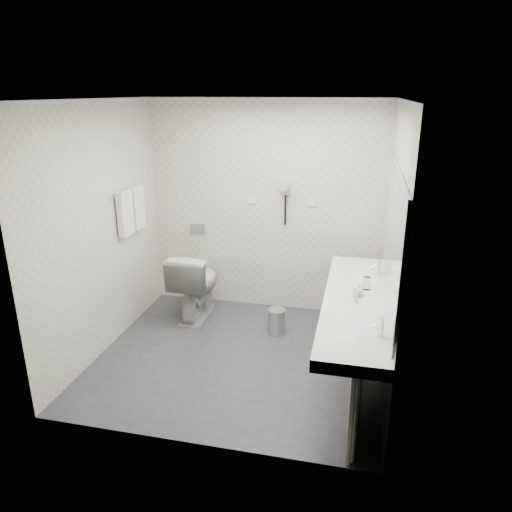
# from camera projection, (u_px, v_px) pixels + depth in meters

# --- Properties ---
(floor) EXTENTS (2.80, 2.80, 0.00)m
(floor) POSITION_uv_depth(u_px,v_px,m) (238.00, 357.00, 4.87)
(floor) COLOR #2E2E34
(floor) RESTS_ON ground
(ceiling) EXTENTS (2.80, 2.80, 0.00)m
(ceiling) POSITION_uv_depth(u_px,v_px,m) (235.00, 99.00, 4.05)
(ceiling) COLOR silver
(ceiling) RESTS_ON wall_back
(wall_back) EXTENTS (2.80, 0.00, 2.80)m
(wall_back) POSITION_uv_depth(u_px,v_px,m) (265.00, 208.00, 5.66)
(wall_back) COLOR beige
(wall_back) RESTS_ON floor
(wall_front) EXTENTS (2.80, 0.00, 2.80)m
(wall_front) POSITION_uv_depth(u_px,v_px,m) (188.00, 294.00, 3.26)
(wall_front) COLOR beige
(wall_front) RESTS_ON floor
(wall_left) EXTENTS (0.00, 2.60, 2.60)m
(wall_left) POSITION_uv_depth(u_px,v_px,m) (101.00, 231.00, 4.75)
(wall_left) COLOR beige
(wall_left) RESTS_ON floor
(wall_right) EXTENTS (0.00, 2.60, 2.60)m
(wall_right) POSITION_uv_depth(u_px,v_px,m) (392.00, 250.00, 4.17)
(wall_right) COLOR beige
(wall_right) RESTS_ON floor
(vanity_counter) EXTENTS (0.55, 2.20, 0.10)m
(vanity_counter) POSITION_uv_depth(u_px,v_px,m) (355.00, 304.00, 4.19)
(vanity_counter) COLOR silver
(vanity_counter) RESTS_ON floor
(vanity_panel) EXTENTS (0.03, 2.15, 0.75)m
(vanity_panel) POSITION_uv_depth(u_px,v_px,m) (355.00, 347.00, 4.32)
(vanity_panel) COLOR gray
(vanity_panel) RESTS_ON floor
(vanity_post_near) EXTENTS (0.06, 0.06, 0.75)m
(vanity_post_near) POSITION_uv_depth(u_px,v_px,m) (355.00, 420.00, 3.36)
(vanity_post_near) COLOR silver
(vanity_post_near) RESTS_ON floor
(vanity_post_far) EXTENTS (0.06, 0.06, 0.75)m
(vanity_post_far) POSITION_uv_depth(u_px,v_px,m) (361.00, 301.00, 5.28)
(vanity_post_far) COLOR silver
(vanity_post_far) RESTS_ON floor
(mirror) EXTENTS (0.02, 2.20, 1.05)m
(mirror) POSITION_uv_depth(u_px,v_px,m) (393.00, 234.00, 3.92)
(mirror) COLOR #B2BCC6
(mirror) RESTS_ON wall_right
(basin_near) EXTENTS (0.40, 0.31, 0.05)m
(basin_near) POSITION_uv_depth(u_px,v_px,m) (353.00, 335.00, 3.58)
(basin_near) COLOR silver
(basin_near) RESTS_ON vanity_counter
(basin_far) EXTENTS (0.40, 0.31, 0.05)m
(basin_far) POSITION_uv_depth(u_px,v_px,m) (358.00, 274.00, 4.78)
(basin_far) COLOR silver
(basin_far) RESTS_ON vanity_counter
(faucet_near) EXTENTS (0.04, 0.04, 0.15)m
(faucet_near) POSITION_uv_depth(u_px,v_px,m) (381.00, 327.00, 3.51)
(faucet_near) COLOR silver
(faucet_near) RESTS_ON vanity_counter
(faucet_far) EXTENTS (0.04, 0.04, 0.15)m
(faucet_far) POSITION_uv_depth(u_px,v_px,m) (378.00, 267.00, 4.71)
(faucet_far) COLOR silver
(faucet_far) RESTS_ON vanity_counter
(soap_bottle_a) EXTENTS (0.06, 0.06, 0.11)m
(soap_bottle_a) POSITION_uv_depth(u_px,v_px,m) (355.00, 292.00, 4.18)
(soap_bottle_a) COLOR white
(soap_bottle_a) RESTS_ON vanity_counter
(soap_bottle_b) EXTENTS (0.11, 0.11, 0.10)m
(soap_bottle_b) POSITION_uv_depth(u_px,v_px,m) (359.00, 290.00, 4.22)
(soap_bottle_b) COLOR white
(soap_bottle_b) RESTS_ON vanity_counter
(soap_bottle_c) EXTENTS (0.05, 0.05, 0.11)m
(soap_bottle_c) POSITION_uv_depth(u_px,v_px,m) (356.00, 297.00, 4.08)
(soap_bottle_c) COLOR white
(soap_bottle_c) RESTS_ON vanity_counter
(glass_left) EXTENTS (0.07, 0.07, 0.12)m
(glass_left) POSITION_uv_depth(u_px,v_px,m) (367.00, 283.00, 4.35)
(glass_left) COLOR silver
(glass_left) RESTS_ON vanity_counter
(toilet) EXTENTS (0.46, 0.81, 0.82)m
(toilet) POSITION_uv_depth(u_px,v_px,m) (195.00, 284.00, 5.64)
(toilet) COLOR silver
(toilet) RESTS_ON floor
(flush_plate) EXTENTS (0.18, 0.02, 0.12)m
(flush_plate) POSITION_uv_depth(u_px,v_px,m) (198.00, 229.00, 5.92)
(flush_plate) COLOR #B2B5BA
(flush_plate) RESTS_ON wall_back
(pedal_bin) EXTENTS (0.21, 0.21, 0.27)m
(pedal_bin) POSITION_uv_depth(u_px,v_px,m) (276.00, 322.00, 5.31)
(pedal_bin) COLOR #B2B5BA
(pedal_bin) RESTS_ON floor
(bin_lid) EXTENTS (0.19, 0.19, 0.02)m
(bin_lid) POSITION_uv_depth(u_px,v_px,m) (277.00, 310.00, 5.27)
(bin_lid) COLOR #B2B5BA
(bin_lid) RESTS_ON pedal_bin
(towel_rail) EXTENTS (0.02, 0.62, 0.02)m
(towel_rail) POSITION_uv_depth(u_px,v_px,m) (129.00, 190.00, 5.15)
(towel_rail) COLOR silver
(towel_rail) RESTS_ON wall_left
(towel_near) EXTENTS (0.07, 0.24, 0.48)m
(towel_near) POSITION_uv_depth(u_px,v_px,m) (125.00, 213.00, 5.09)
(towel_near) COLOR silver
(towel_near) RESTS_ON towel_rail
(towel_far) EXTENTS (0.07, 0.24, 0.48)m
(towel_far) POSITION_uv_depth(u_px,v_px,m) (137.00, 207.00, 5.35)
(towel_far) COLOR silver
(towel_far) RESTS_ON towel_rail
(dryer_cradle) EXTENTS (0.10, 0.04, 0.14)m
(dryer_cradle) POSITION_uv_depth(u_px,v_px,m) (286.00, 189.00, 5.50)
(dryer_cradle) COLOR #939399
(dryer_cradle) RESTS_ON wall_back
(dryer_barrel) EXTENTS (0.08, 0.14, 0.08)m
(dryer_barrel) POSITION_uv_depth(u_px,v_px,m) (285.00, 187.00, 5.42)
(dryer_barrel) COLOR #939399
(dryer_barrel) RESTS_ON dryer_cradle
(dryer_cord) EXTENTS (0.02, 0.02, 0.35)m
(dryer_cord) POSITION_uv_depth(u_px,v_px,m) (285.00, 210.00, 5.57)
(dryer_cord) COLOR black
(dryer_cord) RESTS_ON dryer_cradle
(switch_plate_a) EXTENTS (0.09, 0.02, 0.09)m
(switch_plate_a) POSITION_uv_depth(u_px,v_px,m) (253.00, 200.00, 5.65)
(switch_plate_a) COLOR silver
(switch_plate_a) RESTS_ON wall_back
(switch_plate_b) EXTENTS (0.09, 0.02, 0.09)m
(switch_plate_b) POSITION_uv_depth(u_px,v_px,m) (312.00, 202.00, 5.50)
(switch_plate_b) COLOR silver
(switch_plate_b) RESTS_ON wall_back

